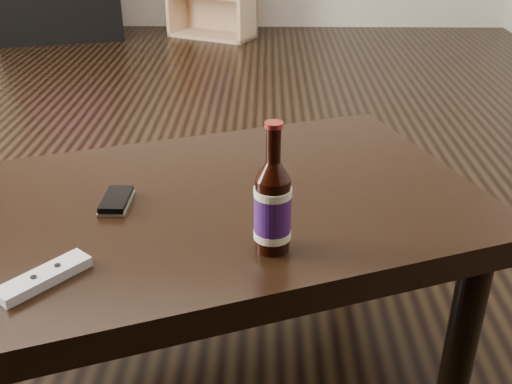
{
  "coord_description": "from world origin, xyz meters",
  "views": [
    {
      "loc": [
        0.55,
        -2.04,
        1.07
      ],
      "look_at": [
        0.53,
        -1.1,
        0.58
      ],
      "focal_mm": 42.0,
      "sensor_mm": 36.0,
      "label": 1
    }
  ],
  "objects_px": {
    "tv_stand": "(60,14)",
    "coffee_table": "(196,226)",
    "remote": "(44,277)",
    "phone": "(116,201)",
    "beer_bottle": "(273,207)"
  },
  "relations": [
    {
      "from": "tv_stand",
      "to": "coffee_table",
      "type": "height_order",
      "value": "coffee_table"
    },
    {
      "from": "tv_stand",
      "to": "remote",
      "type": "relative_size",
      "value": 5.74
    },
    {
      "from": "tv_stand",
      "to": "coffee_table",
      "type": "xyz_separation_m",
      "value": [
        1.42,
        -3.49,
        0.22
      ]
    },
    {
      "from": "coffee_table",
      "to": "tv_stand",
      "type": "bearing_deg",
      "value": 112.11
    },
    {
      "from": "tv_stand",
      "to": "remote",
      "type": "height_order",
      "value": "remote"
    },
    {
      "from": "tv_stand",
      "to": "coffee_table",
      "type": "bearing_deg",
      "value": -83.17
    },
    {
      "from": "remote",
      "to": "tv_stand",
      "type": "bearing_deg",
      "value": 147.07
    },
    {
      "from": "coffee_table",
      "to": "phone",
      "type": "xyz_separation_m",
      "value": [
        -0.16,
        -0.02,
        0.07
      ]
    },
    {
      "from": "beer_bottle",
      "to": "coffee_table",
      "type": "bearing_deg",
      "value": 132.04
    },
    {
      "from": "beer_bottle",
      "to": "tv_stand",
      "type": "bearing_deg",
      "value": 113.31
    },
    {
      "from": "tv_stand",
      "to": "beer_bottle",
      "type": "height_order",
      "value": "beer_bottle"
    },
    {
      "from": "beer_bottle",
      "to": "remote",
      "type": "height_order",
      "value": "beer_bottle"
    },
    {
      "from": "phone",
      "to": "remote",
      "type": "bearing_deg",
      "value": -102.37
    },
    {
      "from": "coffee_table",
      "to": "remote",
      "type": "xyz_separation_m",
      "value": [
        -0.23,
        -0.29,
        0.07
      ]
    },
    {
      "from": "coffee_table",
      "to": "remote",
      "type": "height_order",
      "value": "remote"
    }
  ]
}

